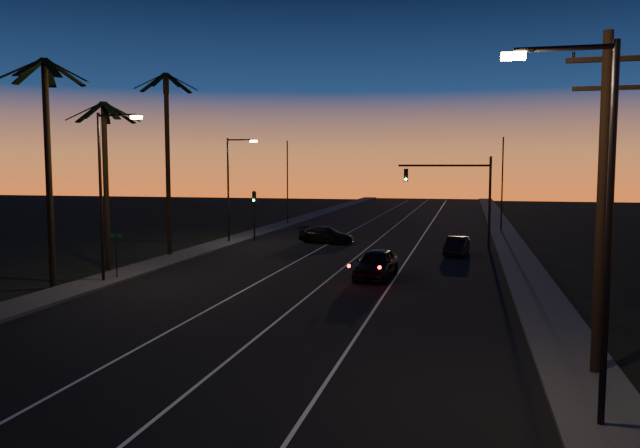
% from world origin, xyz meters
% --- Properties ---
extents(road, '(20.00, 170.00, 0.01)m').
position_xyz_m(road, '(0.00, 30.00, 0.01)').
color(road, black).
rests_on(road, ground).
extents(sidewalk_left, '(2.40, 170.00, 0.16)m').
position_xyz_m(sidewalk_left, '(-11.20, 30.00, 0.08)').
color(sidewalk_left, '#323230').
rests_on(sidewalk_left, ground).
extents(sidewalk_right, '(2.40, 170.00, 0.16)m').
position_xyz_m(sidewalk_right, '(11.20, 30.00, 0.08)').
color(sidewalk_right, '#323230').
rests_on(sidewalk_right, ground).
extents(lane_stripe_left, '(0.12, 160.00, 0.01)m').
position_xyz_m(lane_stripe_left, '(-3.00, 30.00, 0.02)').
color(lane_stripe_left, silver).
rests_on(lane_stripe_left, road).
extents(lane_stripe_mid, '(0.12, 160.00, 0.01)m').
position_xyz_m(lane_stripe_mid, '(0.50, 30.00, 0.02)').
color(lane_stripe_mid, silver).
rests_on(lane_stripe_mid, road).
extents(lane_stripe_right, '(0.12, 160.00, 0.01)m').
position_xyz_m(lane_stripe_right, '(4.00, 30.00, 0.02)').
color(lane_stripe_right, silver).
rests_on(lane_stripe_right, road).
extents(palm_near, '(4.25, 4.16, 11.53)m').
position_xyz_m(palm_near, '(-12.60, 18.00, 7.07)').
color(palm_near, black).
rests_on(palm_near, ground).
extents(palm_mid, '(4.25, 4.16, 10.03)m').
position_xyz_m(palm_mid, '(-13.20, 24.00, 6.25)').
color(palm_mid, black).
rests_on(palm_mid, ground).
extents(palm_far, '(4.25, 4.16, 12.53)m').
position_xyz_m(palm_far, '(-12.20, 30.00, 7.61)').
color(palm_far, black).
rests_on(palm_far, ground).
extents(streetlight_left_near, '(2.55, 0.26, 9.00)m').
position_xyz_m(streetlight_left_near, '(-10.70, 20.00, 5.32)').
color(streetlight_left_near, black).
rests_on(streetlight_left_near, ground).
extents(streetlight_left_far, '(2.55, 0.26, 8.50)m').
position_xyz_m(streetlight_left_far, '(-10.69, 38.00, 5.06)').
color(streetlight_left_far, black).
rests_on(streetlight_left_far, ground).
extents(streetlight_right_near, '(2.55, 0.26, 9.00)m').
position_xyz_m(streetlight_right_near, '(10.70, 6.00, 5.32)').
color(streetlight_right_near, black).
rests_on(streetlight_right_near, ground).
extents(street_sign, '(0.70, 0.06, 2.60)m').
position_xyz_m(street_sign, '(-10.80, 21.00, 1.66)').
color(street_sign, black).
rests_on(street_sign, ground).
extents(utility_pole, '(2.20, 0.28, 10.00)m').
position_xyz_m(utility_pole, '(11.60, 10.00, 5.32)').
color(utility_pole, black).
rests_on(utility_pole, ground).
extents(signal_mast, '(7.10, 0.41, 7.00)m').
position_xyz_m(signal_mast, '(7.14, 39.99, 4.78)').
color(signal_mast, black).
rests_on(signal_mast, ground).
extents(signal_post, '(0.28, 0.37, 4.20)m').
position_xyz_m(signal_post, '(-9.50, 39.98, 2.89)').
color(signal_post, black).
rests_on(signal_post, ground).
extents(far_pole_left, '(0.14, 0.14, 9.00)m').
position_xyz_m(far_pole_left, '(-11.00, 55.00, 4.50)').
color(far_pole_left, black).
rests_on(far_pole_left, ground).
extents(far_pole_right, '(0.14, 0.14, 9.00)m').
position_xyz_m(far_pole_right, '(11.00, 52.00, 4.50)').
color(far_pole_right, black).
rests_on(far_pole_right, ground).
extents(lead_car, '(2.26, 5.41, 1.62)m').
position_xyz_m(lead_car, '(2.96, 24.83, 0.82)').
color(lead_car, black).
rests_on(lead_car, road).
extents(right_car, '(1.83, 4.01, 1.27)m').
position_xyz_m(right_car, '(7.17, 35.15, 0.65)').
color(right_car, black).
rests_on(right_car, road).
extents(cross_car, '(4.88, 2.86, 1.33)m').
position_xyz_m(cross_car, '(-3.29, 39.78, 0.68)').
color(cross_car, black).
rests_on(cross_car, road).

